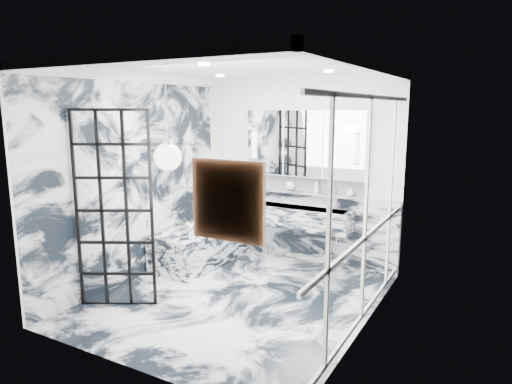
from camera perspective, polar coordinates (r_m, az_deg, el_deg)
The scene contains 25 objects.
floor at distance 5.86m, azimuth -2.44°, elevation -13.09°, with size 3.60×3.60×0.00m, color silver.
ceiling at distance 5.39m, azimuth -2.68°, elevation 15.34°, with size 3.60×3.60×0.00m, color white.
wall_back at distance 7.03m, azimuth 5.17°, elevation 2.74°, with size 3.60×3.60×0.00m, color white.
wall_front at distance 4.07m, azimuth -16.01°, elevation -3.34°, with size 3.60×3.60×0.00m, color white.
wall_left at distance 6.43m, azimuth -14.79°, elevation 1.70°, with size 3.60×3.60×0.00m, color white.
wall_right at distance 4.82m, azimuth 13.84°, elevation -1.10°, with size 3.60×3.60×0.00m, color white.
marble_clad_back at distance 7.18m, azimuth 4.97°, elevation -4.22°, with size 3.18×0.05×1.05m, color silver.
marble_clad_left at distance 6.43m, azimuth -14.67°, elevation 1.17°, with size 0.02×3.56×2.68m, color silver.
panel_molding at distance 4.85m, azimuth 13.56°, elevation -2.23°, with size 0.03×3.40×2.30m, color white.
soap_bottle_a at distance 6.84m, azimuth 7.58°, elevation 0.73°, with size 0.08×0.08×0.21m, color #8C5919.
soap_bottle_b at distance 6.76m, azimuth 9.47°, elevation 0.43°, with size 0.08×0.08×0.18m, color #4C4C51.
soap_bottle_c at distance 6.68m, azimuth 11.71°, elevation 0.05°, with size 0.11×0.11×0.14m, color silver.
face_pot at distance 7.01m, azimuth 4.31°, elevation 0.79°, with size 0.14×0.14×0.14m, color white.
amber_bottle at distance 6.77m, azimuth 9.40°, elevation 0.11°, with size 0.04×0.04×0.10m, color #8C5919.
flower_vase at distance 6.41m, azimuth -8.04°, elevation -5.30°, with size 0.08×0.08×0.12m, color silver.
crittall_door at distance 5.58m, azimuth -17.32°, elevation -2.23°, with size 0.88×0.04×2.32m, color black, non-canonical shape.
artwork at distance 3.41m, azimuth -3.53°, elevation -1.08°, with size 0.52×0.05×0.52m, color #CE6A15.
pendant_light at distance 4.44m, azimuth -10.98°, elevation 4.32°, with size 0.27×0.27×0.27m, color white.
trough_sink at distance 6.88m, azimuth 5.39°, elevation -3.13°, with size 1.60×0.45×0.30m, color silver.
ledge at distance 6.95m, azimuth 5.98°, elevation -0.12°, with size 1.90×0.14×0.04m, color silver.
subway_tile at distance 6.99m, azimuth 6.20°, elevation 1.05°, with size 1.90×0.03×0.23m, color white.
mirror_cabinet at distance 6.86m, azimuth 6.12°, elevation 6.05°, with size 1.90×0.16×1.00m, color white.
sconce_left at distance 7.14m, azimuth -0.29°, elevation 5.96°, with size 0.07×0.07×0.40m, color white.
sconce_right at distance 6.50m, azimuth 12.47°, elevation 5.27°, with size 0.07×0.07×0.40m, color white.
bathtub at distance 7.08m, azimuth -6.81°, elevation -6.57°, with size 0.75×1.65×0.55m, color silver.
Camera 1 is at (2.82, -4.57, 2.34)m, focal length 32.00 mm.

